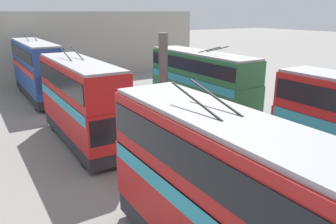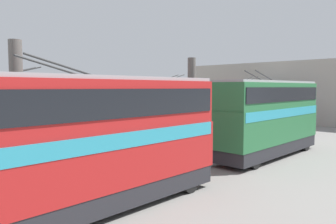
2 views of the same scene
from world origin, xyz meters
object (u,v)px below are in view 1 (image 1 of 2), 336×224
Objects in this scene: bus_right_near at (230,197)px; bus_left_far at (200,81)px; bus_right_far at (37,67)px; person_aisle_midway at (266,178)px; bus_right_mid at (81,98)px; oil_drum at (291,173)px.

bus_left_far is at bearing -34.60° from bus_right_near.
person_aisle_midway is at bearing -168.44° from bus_right_far.
bus_right_mid reaches higher than bus_left_far.
bus_right_mid is at bearing 0.00° from bus_right_near.
bus_right_mid is 0.85× the size of bus_right_far.
bus_right_far is 24.19m from oil_drum.
bus_right_near is 0.88× the size of bus_right_far.
bus_right_mid is 12.39m from oil_drum.
bus_right_far is 6.58× the size of person_aisle_midway.
person_aisle_midway is (-23.34, -4.77, -2.09)m from bus_right_far.
oil_drum is (-9.98, -6.92, -2.49)m from bus_right_mid.
bus_left_far is 10.98m from oil_drum.
bus_right_near is at bearing 145.40° from bus_left_far.
bus_left_far is 0.92× the size of bus_right_far.
bus_right_far is 23.92m from person_aisle_midway.
bus_right_far reaches higher than bus_left_far.
bus_right_near reaches higher than person_aisle_midway.
bus_right_mid reaches higher than oil_drum.
bus_right_near reaches higher than bus_left_far.
bus_right_far is at bearing 36.49° from bus_left_far.
bus_right_near reaches higher than oil_drum.
person_aisle_midway is at bearing 98.08° from oil_drum.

